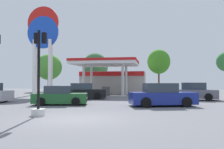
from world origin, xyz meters
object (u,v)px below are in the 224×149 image
at_px(station_pole_sign, 43,39).
at_px(tree_1, 95,66).
at_px(car_0, 193,92).
at_px(car_3, 60,96).
at_px(car_2, 83,92).
at_px(tree_2, 159,62).
at_px(car_4, 162,96).
at_px(tree_0, 49,67).
at_px(traffic_signal_1, 39,85).

bearing_deg(station_pole_sign, tree_1, 72.64).
xyz_separation_m(car_0, car_3, (-10.70, -6.74, -0.10)).
xyz_separation_m(car_0, car_2, (-10.70, -0.58, -0.03)).
xyz_separation_m(station_pole_sign, tree_2, (15.25, 10.57, -2.41)).
xyz_separation_m(car_4, tree_0, (-19.00, 23.04, 3.59)).
height_order(car_0, tree_1, tree_1).
height_order(traffic_signal_1, tree_2, tree_2).
xyz_separation_m(car_3, traffic_signal_1, (1.11, -5.71, 0.91)).
distance_m(traffic_signal_1, tree_0, 31.74).
height_order(car_0, tree_2, tree_2).
relative_size(station_pole_sign, car_3, 2.73).
height_order(car_4, tree_1, tree_1).
bearing_deg(traffic_signal_1, tree_0, 113.36).
distance_m(car_2, car_4, 9.58).
bearing_deg(car_3, car_2, 89.96).
bearing_deg(car_4, tree_1, 113.70).
bearing_deg(car_2, tree_2, 64.90).
relative_size(station_pole_sign, car_0, 2.37).
bearing_deg(tree_2, tree_1, 168.83).
distance_m(station_pole_sign, car_2, 11.75).
xyz_separation_m(car_4, traffic_signal_1, (-6.46, -5.99, 0.81)).
xyz_separation_m(station_pole_sign, car_3, (7.37, -12.40, -6.77)).
distance_m(station_pole_sign, car_3, 15.93).
bearing_deg(car_4, car_2, 142.14).
height_order(car_0, tree_0, tree_0).
height_order(traffic_signal_1, tree_1, tree_1).
distance_m(car_2, tree_2, 19.06).
relative_size(station_pole_sign, traffic_signal_1, 2.64).
relative_size(station_pole_sign, tree_1, 1.70).
bearing_deg(tree_2, car_0, -80.14).
height_order(car_0, traffic_signal_1, traffic_signal_1).
bearing_deg(car_2, station_pole_sign, 139.75).
bearing_deg(station_pole_sign, car_2, -40.25).
xyz_separation_m(station_pole_sign, car_2, (7.37, -6.24, -6.69)).
bearing_deg(tree_0, tree_2, -1.03).
relative_size(tree_1, tree_2, 0.98).
distance_m(tree_1, tree_2, 11.48).
xyz_separation_m(car_3, tree_0, (-11.43, 23.32, 3.69)).
relative_size(station_pole_sign, car_2, 2.45).
height_order(station_pole_sign, tree_0, station_pole_sign).
bearing_deg(tree_0, car_4, -50.49).
distance_m(station_pole_sign, car_4, 20.36).
bearing_deg(car_2, car_4, -37.86).
relative_size(station_pole_sign, car_4, 2.36).
bearing_deg(tree_0, car_0, -36.83).
distance_m(station_pole_sign, car_0, 20.07).
bearing_deg(station_pole_sign, traffic_signal_1, -64.92).
xyz_separation_m(car_0, tree_0, (-22.14, 16.58, 3.59)).
distance_m(car_2, car_3, 6.16).
relative_size(car_0, tree_1, 0.72).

